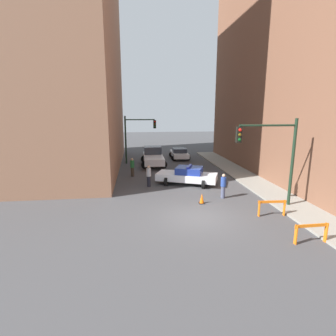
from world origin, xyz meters
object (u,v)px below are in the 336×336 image
white_truck (153,157)px  traffic_cone (202,199)px  police_car (187,175)px  parked_car_near (179,153)px  traffic_light_near (275,150)px  barrier_mid (272,205)px  traffic_light_far (136,133)px  pedestrian_crossing (149,176)px  pedestrian_sidewalk (223,186)px  pedestrian_corner (132,167)px  barrier_front (311,230)px

white_truck → traffic_cone: bearing=-79.3°
police_car → parked_car_near: police_car is taller
traffic_light_near → barrier_mid: size_ratio=3.25×
traffic_light_far → traffic_cone: size_ratio=7.93×
white_truck → parked_car_near: white_truck is taller
police_car → barrier_mid: 7.74m
traffic_light_far → pedestrian_crossing: 9.85m
traffic_light_near → pedestrian_sidewalk: size_ratio=3.13×
white_truck → barrier_mid: (5.60, -14.94, -0.29)m
parked_car_near → traffic_cone: parked_car_near is taller
police_car → parked_car_near: (1.22, 11.32, -0.05)m
traffic_light_near → pedestrian_corner: bearing=133.8°
pedestrian_sidewalk → traffic_light_far: bearing=-66.3°
traffic_light_near → white_truck: 15.22m
pedestrian_crossing → pedestrian_corner: size_ratio=1.00×
white_truck → pedestrian_crossing: (-0.88, -8.31, -0.04)m
traffic_light_far → parked_car_near: traffic_light_far is taller
traffic_light_near → parked_car_near: (-2.80, 16.96, -2.86)m
traffic_light_near → white_truck: traffic_light_near is taller
traffic_light_near → pedestrian_corner: 12.40m
police_car → pedestrian_crossing: size_ratio=3.04×
traffic_light_near → barrier_mid: 3.25m
pedestrian_corner → barrier_mid: 12.70m
pedestrian_corner → traffic_cone: bearing=51.1°
barrier_front → barrier_mid: (-0.17, 3.11, 0.00)m
police_car → parked_car_near: bearing=16.2°
police_car → white_truck: size_ratio=0.93×
police_car → white_truck: 8.30m
barrier_front → traffic_cone: (-3.51, 5.55, -0.30)m
traffic_light_near → traffic_light_far: traffic_light_near is taller
pedestrian_crossing → barrier_mid: pedestrian_crossing is taller
traffic_light_far → barrier_front: size_ratio=3.25×
parked_car_near → pedestrian_corner: 9.94m
white_truck → pedestrian_crossing: 8.36m
traffic_light_far → parked_car_near: (5.23, 2.16, -2.72)m
traffic_light_near → barrier_mid: (-0.62, -1.30, -2.91)m
police_car → barrier_front: (3.57, -10.05, -0.11)m
pedestrian_corner → barrier_mid: bearing=58.6°
police_car → pedestrian_corner: size_ratio=3.04×
parked_car_near → barrier_front: 21.50m
traffic_light_far → pedestrian_sidewalk: bearing=-65.9°
parked_car_near → barrier_front: size_ratio=2.71×
traffic_light_near → police_car: 7.48m
police_car → traffic_cone: (0.06, -4.50, -0.41)m
traffic_light_near → pedestrian_crossing: 9.26m
pedestrian_corner → pedestrian_sidewalk: (6.09, -6.73, 0.00)m
pedestrian_crossing → traffic_cone: 5.26m
barrier_mid → traffic_light_far: bearing=114.7°
parked_car_near → police_car: bearing=-94.8°
traffic_light_near → traffic_light_far: 16.84m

